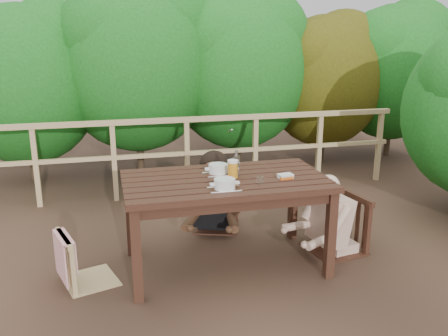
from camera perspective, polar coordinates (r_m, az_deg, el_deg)
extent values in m
plane|color=#493123|center=(4.49, 0.16, -11.29)|extent=(60.00, 60.00, 0.00)
cube|color=black|center=(4.32, 0.16, -6.53)|extent=(1.74, 0.98, 0.81)
cube|color=tan|center=(4.19, -15.81, -7.47)|extent=(0.54, 0.54, 0.86)
cube|color=black|center=(5.11, -0.88, -2.23)|extent=(0.58, 0.58, 0.91)
cube|color=black|center=(4.70, 13.11, -3.72)|extent=(0.58, 0.58, 1.01)
cube|color=tan|center=(6.15, -4.36, 1.33)|extent=(5.60, 0.10, 1.01)
cylinder|color=white|center=(3.89, 0.07, -1.97)|extent=(0.29, 0.29, 0.10)
cylinder|color=silver|center=(4.32, -0.69, -0.16)|extent=(0.29, 0.29, 0.10)
ellipsoid|color=#AC7536|center=(3.97, 0.73, -1.82)|extent=(0.12, 0.09, 0.07)
cylinder|color=#C47C19|center=(4.17, 1.04, -0.20)|extent=(0.09, 0.09, 0.17)
cylinder|color=silver|center=(4.21, 1.46, 0.45)|extent=(0.06, 0.06, 0.24)
cylinder|color=white|center=(4.03, 4.27, -1.56)|extent=(0.06, 0.06, 0.07)
cube|color=white|center=(4.20, 7.22, -1.07)|extent=(0.14, 0.11, 0.05)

